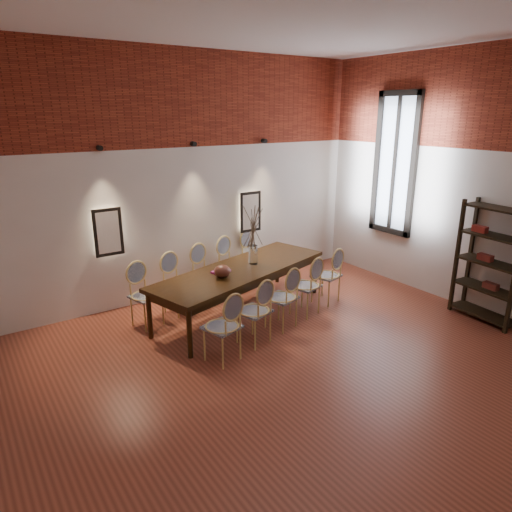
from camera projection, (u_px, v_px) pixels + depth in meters
floor at (321, 386)px, 5.33m from camera, size 7.00×7.00×0.02m
ceiling at (340, 0)px, 4.11m from camera, size 7.00×7.00×0.02m
wall_back at (180, 178)px, 7.51m from camera, size 7.00×0.10×4.00m
wall_right at (509, 187)px, 6.63m from camera, size 0.10×7.00×4.00m
brick_band_back at (178, 98)px, 7.07m from camera, size 7.00×0.02×1.50m
niche_left at (108, 232)px, 6.94m from camera, size 0.36×0.06×0.66m
niche_right at (250, 212)px, 8.34m from camera, size 0.36×0.06×0.66m
spot_fixture_left at (100, 148)px, 6.54m from camera, size 0.08×0.10×0.08m
spot_fixture_mid at (193, 144)px, 7.35m from camera, size 0.08×0.10×0.08m
spot_fixture_right at (264, 141)px, 8.10m from camera, size 0.08×0.10×0.08m
window_glass at (395, 164)px, 8.11m from camera, size 0.02×0.78×2.38m
window_frame at (395, 164)px, 8.10m from camera, size 0.08×0.90×2.50m
window_mullion at (395, 164)px, 8.10m from camera, size 0.06×0.06×2.40m
dining_table at (242, 291)px, 7.13m from camera, size 3.23×1.77×0.75m
chair_near_a at (222, 327)px, 5.73m from camera, size 0.54×0.54×0.94m
chair_near_b at (254, 311)px, 6.17m from camera, size 0.54×0.54×0.94m
chair_near_c at (281, 298)px, 6.62m from camera, size 0.54×0.54×0.94m
chair_near_d at (305, 286)px, 7.07m from camera, size 0.54×0.54×0.94m
chair_near_e at (326, 275)px, 7.52m from camera, size 0.54×0.54×0.94m
chair_far_a at (146, 296)px, 6.68m from camera, size 0.54×0.54×0.94m
chair_far_b at (178, 284)px, 7.13m from camera, size 0.54×0.54×0.94m
chair_far_c at (207, 274)px, 7.57m from camera, size 0.54×0.54×0.94m
chair_far_d at (232, 265)px, 8.02m from camera, size 0.54×0.54×0.94m
chair_far_e at (255, 257)px, 8.47m from camera, size 0.54×0.54×0.94m
vase at (253, 255)px, 7.17m from camera, size 0.14×0.14×0.30m
dried_branches at (253, 227)px, 7.04m from camera, size 0.50×0.50×0.70m
bowl at (222, 271)px, 6.61m from camera, size 0.24×0.24×0.18m
book at (221, 271)px, 6.82m from camera, size 0.30×0.24×0.03m
shelving_rack at (491, 263)px, 6.77m from camera, size 0.47×1.03×1.80m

